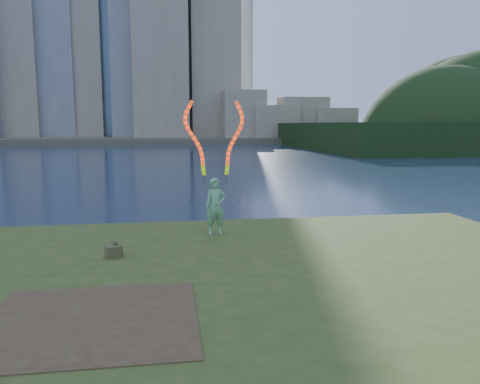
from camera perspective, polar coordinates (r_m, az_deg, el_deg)
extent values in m
plane|color=#1A2742|center=(11.00, -3.12, -11.89)|extent=(320.00, 320.00, 0.00)
cube|color=#394819|center=(8.65, -1.42, -16.63)|extent=(20.00, 18.00, 0.30)
cube|color=#394819|center=(8.82, -1.69, -14.34)|extent=(17.00, 15.00, 0.30)
cube|color=#394819|center=(8.91, -1.86, -12.37)|extent=(14.00, 12.00, 0.30)
cube|color=#47331E|center=(7.78, -17.59, -14.67)|extent=(3.20, 3.00, 0.02)
cube|color=#484335|center=(105.33, -8.27, 6.45)|extent=(320.00, 40.00, 1.20)
cylinder|color=silver|center=(116.90, 0.87, 21.33)|extent=(2.80, 2.80, 58.00)
imported|color=#157E24|center=(12.77, -2.99, -1.74)|extent=(0.60, 0.42, 1.55)
cylinder|color=black|center=(12.72, -4.38, 1.43)|extent=(0.02, 0.02, 0.30)
cylinder|color=black|center=(12.84, -1.66, 1.51)|extent=(0.02, 0.02, 0.30)
cube|color=#434A24|center=(11.06, -15.14, -7.03)|extent=(0.42, 0.36, 0.26)
cylinder|color=#434A24|center=(11.18, -15.08, -5.96)|extent=(0.17, 0.25, 0.09)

